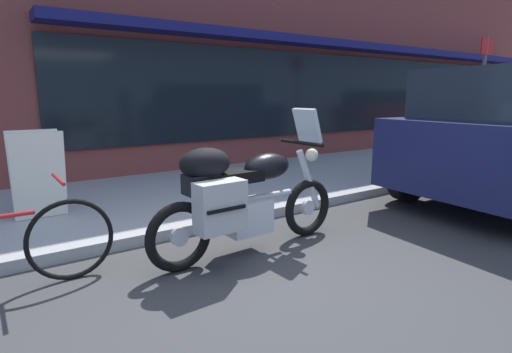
% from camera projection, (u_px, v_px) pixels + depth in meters
% --- Properties ---
extents(ground_plane, '(80.00, 80.00, 0.00)m').
position_uv_depth(ground_plane, '(250.00, 273.00, 3.54)').
color(ground_plane, '#393939').
extents(storefront_building, '(20.13, 0.90, 6.87)m').
position_uv_depth(storefront_building, '(352.00, 19.00, 9.89)').
color(storefront_building, brown).
rests_on(storefront_building, ground_plane).
extents(sidewalk_curb, '(30.00, 3.19, 0.12)m').
position_uv_depth(sidewalk_curb, '(472.00, 151.00, 10.77)').
color(sidewalk_curb, '#9C9C9C').
rests_on(sidewalk_curb, ground_plane).
extents(touring_motorcycle, '(2.18, 0.72, 1.39)m').
position_uv_depth(touring_motorcycle, '(242.00, 195.00, 3.82)').
color(touring_motorcycle, black).
rests_on(touring_motorcycle, ground_plane).
extents(sandwich_board_sign, '(0.55, 0.43, 1.01)m').
position_uv_depth(sandwich_board_sign, '(38.00, 175.00, 4.65)').
color(sandwich_board_sign, silver).
rests_on(sandwich_board_sign, sidewalk_curb).
extents(parking_sign_pole, '(0.44, 0.07, 2.55)m').
position_uv_depth(parking_sign_pole, '(482.00, 90.00, 8.07)').
color(parking_sign_pole, '#59595B').
rests_on(parking_sign_pole, sidewalk_curb).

